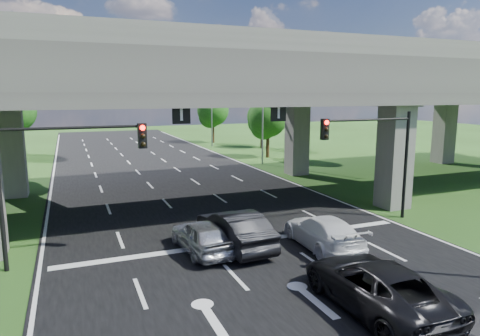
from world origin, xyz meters
TOP-DOWN VIEW (x-y plane):
  - ground at (0.00, 0.00)m, footprint 160.00×160.00m
  - road at (0.00, 10.00)m, footprint 18.00×120.00m
  - overpass at (0.00, 12.00)m, footprint 80.00×15.00m
  - signal_right at (7.82, 3.94)m, footprint 5.76×0.54m
  - signal_left at (-7.82, 3.94)m, footprint 5.76×0.54m
  - streetlight_far at (10.10, 24.00)m, footprint 3.38×0.25m
  - streetlight_beyond at (10.10, 40.00)m, footprint 3.38×0.25m
  - tree_left_far at (-12.95, 42.00)m, footprint 4.80×4.80m
  - tree_right_near at (13.05, 28.00)m, footprint 4.20×4.20m
  - tree_right_mid at (16.05, 36.00)m, footprint 3.91×3.90m
  - tree_right_far at (12.05, 44.00)m, footprint 4.50×4.50m
  - car_silver at (-2.23, 3.00)m, footprint 2.06×4.40m
  - car_dark at (-0.66, 3.00)m, footprint 2.19×5.31m
  - car_white at (3.05, 1.48)m, footprint 2.37×5.15m
  - car_trailing at (1.54, -3.97)m, footprint 2.73×5.77m

SIDE VIEW (x-z plane):
  - ground at x=0.00m, z-range 0.00..0.00m
  - road at x=0.00m, z-range 0.00..0.03m
  - car_silver at x=-2.23m, z-range 0.03..1.49m
  - car_white at x=3.05m, z-range 0.03..1.49m
  - car_trailing at x=1.54m, z-range 0.03..1.62m
  - car_dark at x=-0.66m, z-range 0.03..1.74m
  - tree_right_mid at x=16.05m, z-range 0.79..7.55m
  - signal_right at x=7.82m, z-range 1.19..7.19m
  - signal_left at x=-7.82m, z-range 1.19..7.19m
  - tree_right_near at x=13.05m, z-range 0.86..8.14m
  - tree_right_far at x=12.05m, z-range 0.92..8.72m
  - tree_left_far at x=-12.95m, z-range 0.98..9.30m
  - streetlight_far at x=10.10m, z-range 0.85..10.85m
  - streetlight_beyond at x=10.10m, z-range 0.85..10.85m
  - overpass at x=0.00m, z-range 2.92..12.92m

